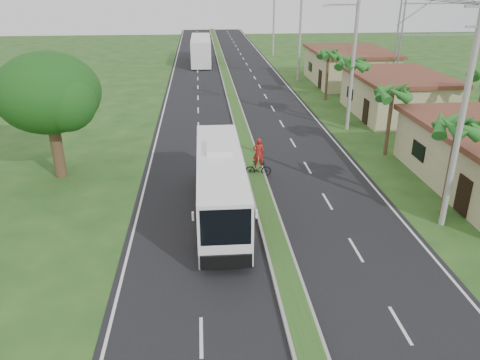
{
  "coord_description": "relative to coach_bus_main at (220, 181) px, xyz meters",
  "views": [
    {
      "loc": [
        -3.25,
        -17.57,
        11.24
      ],
      "look_at": [
        -1.38,
        4.25,
        1.8
      ],
      "focal_mm": 35.0,
      "sensor_mm": 36.0,
      "label": 1
    }
  ],
  "objects": [
    {
      "name": "palm_verge_d",
      "position": [
        11.71,
        24.05,
        2.63
      ],
      "size": [
        2.4,
        2.4,
        5.25
      ],
      "color": "#473321",
      "rests_on": "ground"
    },
    {
      "name": "palm_verge_c",
      "position": [
        11.21,
        15.05,
        3.2
      ],
      "size": [
        2.4,
        2.4,
        5.85
      ],
      "color": "#473321",
      "rests_on": "ground"
    },
    {
      "name": "palm_verge_a",
      "position": [
        11.41,
        -0.95,
        2.82
      ],
      "size": [
        2.4,
        2.4,
        5.45
      ],
      "color": "#473321",
      "rests_on": "ground"
    },
    {
      "name": "median_strip",
      "position": [
        2.41,
        16.05,
        -1.82
      ],
      "size": [
        1.2,
        160.0,
        0.18
      ],
      "color": "gray",
      "rests_on": "ground"
    },
    {
      "name": "utility_pole_d",
      "position": [
        10.91,
        54.05,
        3.5
      ],
      "size": [
        1.6,
        0.28,
        10.5
      ],
      "color": "gray",
      "rests_on": "ground"
    },
    {
      "name": "shop_mid",
      "position": [
        16.41,
        18.05,
        -0.06
      ],
      "size": [
        7.6,
        10.6,
        3.67
      ],
      "color": "tan",
      "rests_on": "ground"
    },
    {
      "name": "utility_pole_a",
      "position": [
        10.91,
        -1.95,
        3.75
      ],
      "size": [
        1.6,
        0.28,
        11.0
      ],
      "color": "gray",
      "rests_on": "ground"
    },
    {
      "name": "lane_edge_right",
      "position": [
        9.11,
        16.05,
        -1.92
      ],
      "size": [
        0.12,
        160.0,
        0.01
      ],
      "primitive_type": "cube",
      "color": "silver",
      "rests_on": "ground"
    },
    {
      "name": "shade_tree",
      "position": [
        -9.7,
        6.07,
        3.11
      ],
      "size": [
        6.3,
        6.0,
        7.54
      ],
      "color": "#473321",
      "rests_on": "ground"
    },
    {
      "name": "ground",
      "position": [
        2.41,
        -3.95,
        -1.92
      ],
      "size": [
        180.0,
        180.0,
        0.0
      ],
      "primitive_type": "plane",
      "color": "#204619",
      "rests_on": "ground"
    },
    {
      "name": "palm_verge_b",
      "position": [
        11.81,
        8.05,
        2.44
      ],
      "size": [
        2.4,
        2.4,
        5.05
      ],
      "color": "#473321",
      "rests_on": "ground"
    },
    {
      "name": "billboard_lattice",
      "position": [
        24.41,
        26.05,
        4.9
      ],
      "size": [
        10.18,
        1.18,
        12.07
      ],
      "color": "gray",
      "rests_on": "ground"
    },
    {
      "name": "shop_far",
      "position": [
        16.41,
        32.05,
        0.01
      ],
      "size": [
        8.6,
        11.6,
        3.82
      ],
      "color": "tan",
      "rests_on": "ground"
    },
    {
      "name": "utility_pole_b",
      "position": [
        10.88,
        14.05,
        4.34
      ],
      "size": [
        3.2,
        0.28,
        12.0
      ],
      "color": "gray",
      "rests_on": "ground"
    },
    {
      "name": "utility_pole_c",
      "position": [
        10.91,
        34.05,
        3.75
      ],
      "size": [
        1.6,
        0.28,
        11.0
      ],
      "color": "gray",
      "rests_on": "ground"
    },
    {
      "name": "motorcyclist",
      "position": [
        2.56,
        5.0,
        -0.97
      ],
      "size": [
        1.65,
        0.59,
        2.45
      ],
      "rotation": [
        0.0,
        0.0,
        -0.08
      ],
      "color": "black",
      "rests_on": "ground"
    },
    {
      "name": "coach_bus_far",
      "position": [
        -0.53,
        47.67,
        0.12
      ],
      "size": [
        2.83,
        12.36,
        3.59
      ],
      "rotation": [
        0.0,
        0.0,
        -0.01
      ],
      "color": "white",
      "rests_on": "ground"
    },
    {
      "name": "road_asphalt",
      "position": [
        2.41,
        16.05,
        -1.91
      ],
      "size": [
        14.0,
        160.0,
        0.02
      ],
      "primitive_type": "cube",
      "color": "black",
      "rests_on": "ground"
    },
    {
      "name": "lane_edge_left",
      "position": [
        -4.29,
        16.05,
        -1.92
      ],
      "size": [
        0.12,
        160.0,
        0.01
      ],
      "primitive_type": "cube",
      "color": "silver",
      "rests_on": "ground"
    },
    {
      "name": "coach_bus_main",
      "position": [
        0.0,
        0.0,
        0.0
      ],
      "size": [
        2.35,
        10.81,
        3.49
      ],
      "rotation": [
        0.0,
        0.0,
        -0.0
      ],
      "color": "white",
      "rests_on": "ground"
    }
  ]
}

